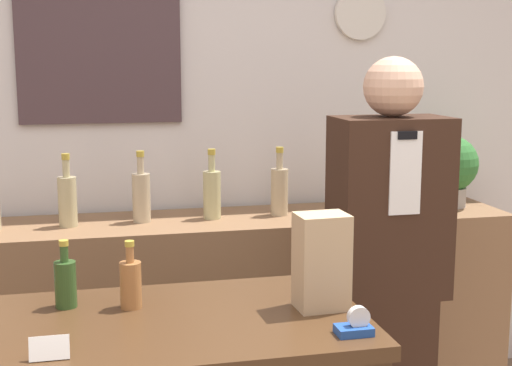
{
  "coord_description": "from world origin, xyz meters",
  "views": [
    {
      "loc": [
        -0.48,
        -1.31,
        1.61
      ],
      "look_at": [
        0.07,
        1.1,
        1.18
      ],
      "focal_mm": 50.0,
      "sensor_mm": 36.0,
      "label": 1
    }
  ],
  "objects_px": {
    "potted_plant": "(450,168)",
    "tape_dispenser": "(355,326)",
    "paper_bag": "(321,261)",
    "shopkeeper": "(387,280)"
  },
  "relations": [
    {
      "from": "potted_plant",
      "to": "paper_bag",
      "type": "xyz_separation_m",
      "value": [
        -1.03,
        -1.23,
        -0.05
      ]
    },
    {
      "from": "tape_dispenser",
      "to": "potted_plant",
      "type": "bearing_deg",
      "value": 54.98
    },
    {
      "from": "shopkeeper",
      "to": "paper_bag",
      "type": "relative_size",
      "value": 6.13
    },
    {
      "from": "shopkeeper",
      "to": "paper_bag",
      "type": "height_order",
      "value": "shopkeeper"
    },
    {
      "from": "potted_plant",
      "to": "tape_dispenser",
      "type": "bearing_deg",
      "value": -125.02
    },
    {
      "from": "potted_plant",
      "to": "paper_bag",
      "type": "height_order",
      "value": "potted_plant"
    },
    {
      "from": "tape_dispenser",
      "to": "paper_bag",
      "type": "bearing_deg",
      "value": 96.73
    },
    {
      "from": "shopkeeper",
      "to": "potted_plant",
      "type": "relative_size",
      "value": 4.83
    },
    {
      "from": "shopkeeper",
      "to": "paper_bag",
      "type": "xyz_separation_m",
      "value": [
        -0.44,
        -0.56,
        0.26
      ]
    },
    {
      "from": "potted_plant",
      "to": "tape_dispenser",
      "type": "height_order",
      "value": "potted_plant"
    }
  ]
}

